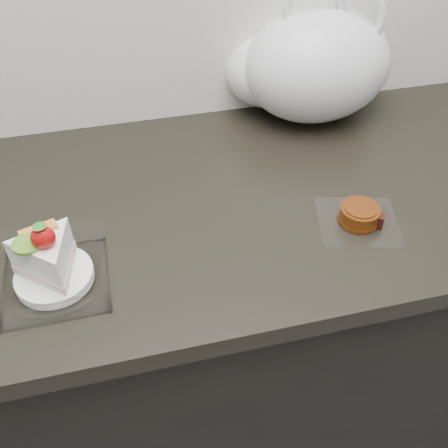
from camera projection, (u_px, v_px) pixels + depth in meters
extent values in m
cube|color=black|center=(202.00, 340.00, 1.27)|extent=(2.00, 0.60, 0.86)
cube|color=black|center=(195.00, 208.00, 0.97)|extent=(2.04, 0.64, 0.04)
cube|color=white|center=(56.00, 281.00, 0.80)|extent=(0.17, 0.17, 0.00)
cylinder|color=white|center=(55.00, 276.00, 0.80)|extent=(0.12, 0.12, 0.02)
ellipsoid|color=red|center=(43.00, 238.00, 0.72)|extent=(0.04, 0.03, 0.04)
cone|color=#2D7223|center=(40.00, 229.00, 0.71)|extent=(0.02, 0.02, 0.01)
cylinder|color=olive|center=(27.00, 244.00, 0.73)|extent=(0.04, 0.04, 0.01)
cube|color=orange|center=(38.00, 230.00, 0.75)|extent=(0.06, 0.04, 0.01)
cube|color=white|center=(358.00, 221.00, 0.91)|extent=(0.17, 0.16, 0.00)
cylinder|color=#632E0B|center=(359.00, 215.00, 0.90)|extent=(0.08, 0.08, 0.03)
cylinder|color=#632E0B|center=(358.00, 219.00, 0.91)|extent=(0.08, 0.08, 0.01)
cylinder|color=#632E0B|center=(361.00, 208.00, 0.89)|extent=(0.06, 0.06, 0.00)
cube|color=black|center=(378.00, 221.00, 0.89)|extent=(0.03, 0.03, 0.03)
ellipsoid|color=silver|center=(317.00, 66.00, 1.10)|extent=(0.39, 0.34, 0.25)
ellipsoid|color=silver|center=(268.00, 71.00, 1.14)|extent=(0.24, 0.22, 0.16)
torus|color=silver|center=(313.00, 13.00, 1.02)|extent=(0.14, 0.04, 0.13)
torus|color=silver|center=(355.00, 17.00, 1.02)|extent=(0.12, 0.08, 0.12)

